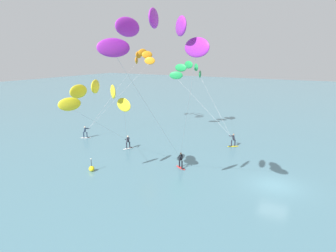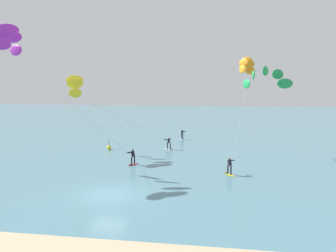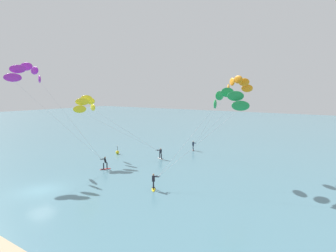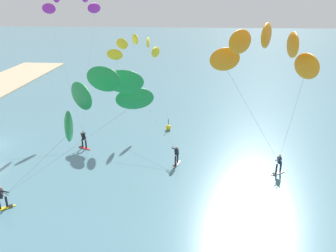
{
  "view_description": "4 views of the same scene",
  "coord_description": "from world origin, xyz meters",
  "px_view_note": "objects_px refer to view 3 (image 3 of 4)",
  "views": [
    {
      "loc": [
        -26.18,
        -3.78,
        11.45
      ],
      "look_at": [
        3.09,
        12.7,
        3.31
      ],
      "focal_mm": 31.86,
      "sensor_mm": 36.0,
      "label": 1
    },
    {
      "loc": [
        7.71,
        -21.54,
        7.96
      ],
      "look_at": [
        2.52,
        14.43,
        3.52
      ],
      "focal_mm": 32.99,
      "sensor_mm": 36.0,
      "label": 2
    },
    {
      "loc": [
        26.58,
        -15.47,
        10.06
      ],
      "look_at": [
        3.47,
        17.86,
        5.06
      ],
      "focal_mm": 30.21,
      "sensor_mm": 36.0,
      "label": 3
    },
    {
      "loc": [
        27.96,
        19.06,
        13.39
      ],
      "look_at": [
        1.4,
        17.07,
        3.13
      ],
      "focal_mm": 37.05,
      "sensor_mm": 36.0,
      "label": 4
    }
  ],
  "objects_px": {
    "kitesurfer_far_out": "(225,102)",
    "marker_buoy": "(117,152)",
    "kitesurfer_mid_water": "(29,76)",
    "kitesurfer_nearshore": "(89,105)",
    "kitesurfer_downwind": "(236,88)"
  },
  "relations": [
    {
      "from": "kitesurfer_downwind",
      "to": "marker_buoy",
      "type": "xyz_separation_m",
      "value": [
        -17.36,
        -5.77,
        -10.28
      ]
    },
    {
      "from": "kitesurfer_far_out",
      "to": "marker_buoy",
      "type": "bearing_deg",
      "value": 174.88
    },
    {
      "from": "kitesurfer_nearshore",
      "to": "kitesurfer_downwind",
      "type": "xyz_separation_m",
      "value": [
        19.68,
        9.24,
        2.67
      ]
    },
    {
      "from": "kitesurfer_nearshore",
      "to": "kitesurfer_mid_water",
      "type": "bearing_deg",
      "value": -112.01
    },
    {
      "from": "kitesurfer_nearshore",
      "to": "marker_buoy",
      "type": "xyz_separation_m",
      "value": [
        2.32,
        3.47,
        -7.6
      ]
    },
    {
      "from": "kitesurfer_far_out",
      "to": "marker_buoy",
      "type": "height_order",
      "value": "kitesurfer_far_out"
    },
    {
      "from": "kitesurfer_far_out",
      "to": "kitesurfer_downwind",
      "type": "height_order",
      "value": "kitesurfer_downwind"
    },
    {
      "from": "kitesurfer_nearshore",
      "to": "kitesurfer_mid_water",
      "type": "distance_m",
      "value": 9.12
    },
    {
      "from": "kitesurfer_mid_water",
      "to": "marker_buoy",
      "type": "relative_size",
      "value": 10.1
    },
    {
      "from": "kitesurfer_far_out",
      "to": "kitesurfer_mid_water",
      "type": "bearing_deg",
      "value": -159.22
    },
    {
      "from": "kitesurfer_mid_water",
      "to": "kitesurfer_far_out",
      "type": "bearing_deg",
      "value": 20.78
    },
    {
      "from": "kitesurfer_nearshore",
      "to": "kitesurfer_downwind",
      "type": "distance_m",
      "value": 21.9
    },
    {
      "from": "kitesurfer_nearshore",
      "to": "kitesurfer_far_out",
      "type": "relative_size",
      "value": 1.18
    },
    {
      "from": "kitesurfer_nearshore",
      "to": "kitesurfer_mid_water",
      "type": "relative_size",
      "value": 0.94
    },
    {
      "from": "marker_buoy",
      "to": "kitesurfer_far_out",
      "type": "bearing_deg",
      "value": -5.12
    }
  ]
}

